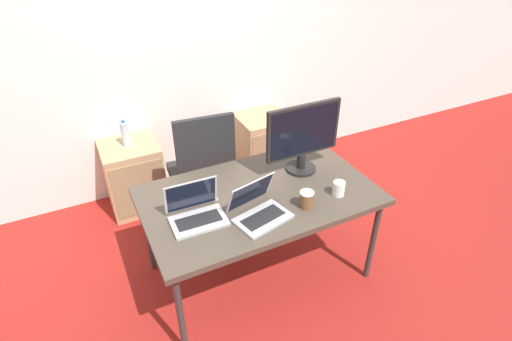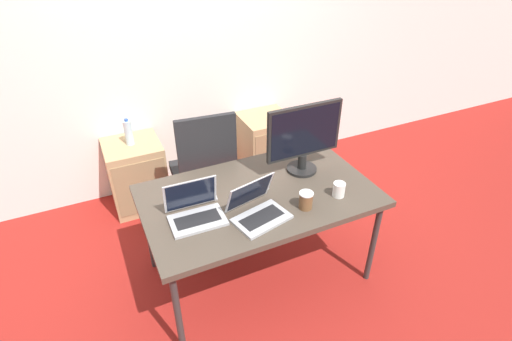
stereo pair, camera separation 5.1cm
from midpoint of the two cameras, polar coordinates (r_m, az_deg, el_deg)
ground_plane at (r=3.05m, az=-0.11°, el=-14.16°), size 14.00×14.00×0.00m
wall_back at (r=3.58m, az=-11.12°, el=17.22°), size 10.00×0.05×2.60m
desk at (r=2.60m, az=-0.12°, el=-4.12°), size 1.49×0.89×0.71m
office_chair at (r=3.30m, az=-8.01°, el=-1.61°), size 0.56×0.58×1.05m
cabinet_left at (r=3.64m, az=-17.43°, el=-0.78°), size 0.46×0.45×0.61m
cabinet_right at (r=3.95m, az=0.50°, el=3.69°), size 0.46×0.45×0.61m
water_bottle at (r=3.44m, az=-18.56°, el=4.96°), size 0.07×0.07×0.23m
laptop_left at (r=2.38m, az=-9.15°, el=-5.91°), size 0.33×0.25×0.22m
laptop_right at (r=2.37m, az=-0.24°, el=-5.60°), size 0.36×0.35×0.22m
monitor at (r=2.69m, az=6.19°, el=4.84°), size 0.54×0.21×0.49m
mouse at (r=2.61m, az=0.81°, el=-2.37°), size 0.04×0.06×0.03m
coffee_cup_white at (r=2.59m, az=11.18°, el=-2.52°), size 0.08×0.08×0.10m
coffee_cup_brown at (r=2.45m, az=6.63°, el=-4.15°), size 0.09×0.09×0.11m
scissors at (r=2.60m, az=-6.70°, el=-3.02°), size 0.06×0.17×0.01m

